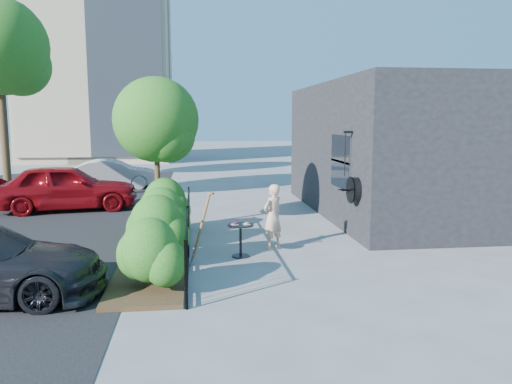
{
  "coord_description": "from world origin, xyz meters",
  "views": [
    {
      "loc": [
        -1.36,
        -10.4,
        2.88
      ],
      "look_at": [
        0.1,
        1.18,
        1.2
      ],
      "focal_mm": 35.0,
      "sensor_mm": 36.0,
      "label": 1
    }
  ],
  "objects": [
    {
      "name": "ground",
      "position": [
        0.0,
        0.0,
        0.0
      ],
      "size": [
        120.0,
        120.0,
        0.0
      ],
      "primitive_type": "plane",
      "color": "gray",
      "rests_on": "ground"
    },
    {
      "name": "cafe_table",
      "position": [
        -0.39,
        -0.12,
        0.49
      ],
      "size": [
        0.56,
        0.56,
        0.75
      ],
      "rotation": [
        0.0,
        0.0,
        0.15
      ],
      "color": "black",
      "rests_on": "ground"
    },
    {
      "name": "car_silver",
      "position": [
        -4.76,
        11.26,
        0.62
      ],
      "size": [
        3.9,
        1.69,
        1.25
      ],
      "primitive_type": "imported",
      "rotation": [
        0.0,
        0.0,
        1.67
      ],
      "color": "#AEAEB3",
      "rests_on": "ground"
    },
    {
      "name": "car_red",
      "position": [
        -5.45,
        6.1,
        0.76
      ],
      "size": [
        4.67,
        2.51,
        1.51
      ],
      "primitive_type": "imported",
      "rotation": [
        0.0,
        0.0,
        1.74
      ],
      "color": "maroon",
      "rests_on": "ground"
    },
    {
      "name": "shrubs",
      "position": [
        -2.1,
        0.1,
        0.7
      ],
      "size": [
        1.1,
        5.6,
        1.24
      ],
      "color": "#13561A",
      "rests_on": "ground"
    },
    {
      "name": "woman",
      "position": [
        0.4,
        0.51,
        0.73
      ],
      "size": [
        0.64,
        0.61,
        1.47
      ],
      "primitive_type": "imported",
      "rotation": [
        0.0,
        0.0,
        3.81
      ],
      "color": "#D7A98B",
      "rests_on": "ground"
    },
    {
      "name": "street_tree_far",
      "position": [
        -9.94,
        13.96,
        5.92
      ],
      "size": [
        4.4,
        4.4,
        8.28
      ],
      "color": "#3F2B19",
      "rests_on": "ground"
    },
    {
      "name": "shovel",
      "position": [
        -1.26,
        -0.63,
        0.67
      ],
      "size": [
        0.51,
        0.2,
        1.52
      ],
      "color": "brown",
      "rests_on": "ground"
    },
    {
      "name": "fence",
      "position": [
        -1.5,
        0.0,
        0.56
      ],
      "size": [
        0.05,
        6.05,
        1.1
      ],
      "color": "black",
      "rests_on": "ground"
    },
    {
      "name": "shop_building",
      "position": [
        5.5,
        4.5,
        2.0
      ],
      "size": [
        6.22,
        9.0,
        4.0
      ],
      "color": "black",
      "rests_on": "ground"
    },
    {
      "name": "planting_bed",
      "position": [
        -2.2,
        0.0,
        0.04
      ],
      "size": [
        1.3,
        6.0,
        0.08
      ],
      "primitive_type": "cube",
      "color": "#382616",
      "rests_on": "ground"
    },
    {
      "name": "patio_tree",
      "position": [
        -2.24,
        2.76,
        2.76
      ],
      "size": [
        2.2,
        2.2,
        3.94
      ],
      "color": "#3F2B19",
      "rests_on": "ground"
    }
  ]
}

